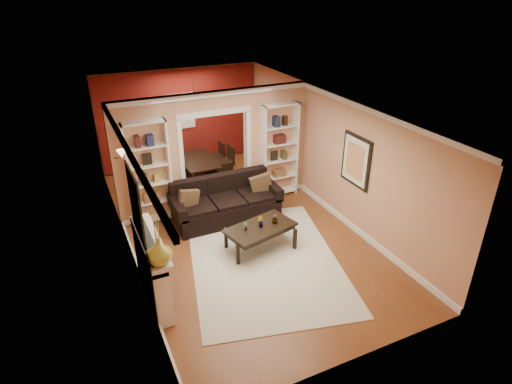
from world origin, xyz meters
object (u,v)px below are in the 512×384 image
bookshelf_right (279,151)px  dining_table (199,169)px  bookshelf_left (149,174)px  fireplace (154,269)px  sofa (226,200)px  coffee_table (260,238)px

bookshelf_right → dining_table: bookshelf_right is taller
bookshelf_left → fireplace: bearing=-102.0°
sofa → coffee_table: (0.18, -1.39, -0.21)m
sofa → fireplace: (-2.03, -1.95, 0.11)m
coffee_table → bookshelf_right: 2.59m
coffee_table → dining_table: size_ratio=0.88×
bookshelf_right → bookshelf_left: bearing=180.0°
bookshelf_right → dining_table: size_ratio=1.51×
dining_table → bookshelf_left: bearing=137.4°
sofa → fireplace: bearing=-136.2°
sofa → bookshelf_right: bearing=19.8°
bookshelf_right → fireplace: (-3.64, -2.53, -0.57)m
bookshelf_right → fireplace: bookshelf_right is taller
sofa → bookshelf_right: bookshelf_right is taller
bookshelf_left → dining_table: 2.56m
sofa → bookshelf_right: (1.61, 0.58, 0.68)m
sofa → coffee_table: 1.42m
sofa → dining_table: (0.13, 2.35, -0.20)m
coffee_table → dining_table: bearing=76.8°
coffee_table → bookshelf_right: bearing=40.1°
bookshelf_right → fireplace: bearing=-145.2°
sofa → bookshelf_left: bookshelf_left is taller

